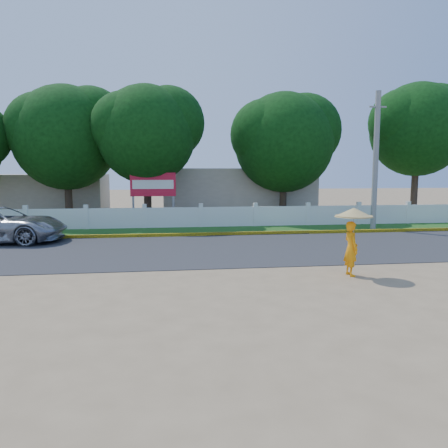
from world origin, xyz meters
name	(u,v)px	position (x,y,z in m)	size (l,w,h in m)	color
ground	(233,277)	(0.00, 0.00, 0.00)	(120.00, 120.00, 0.00)	#9E8460
road	(215,249)	(0.00, 4.50, 0.01)	(60.00, 7.00, 0.02)	#38383A
grass_verge	(203,231)	(0.00, 9.75, 0.01)	(60.00, 3.50, 0.03)	#2D601E
curb	(207,234)	(0.00, 8.05, 0.08)	(40.00, 0.18, 0.16)	yellow
fence	(201,217)	(0.00, 11.20, 0.55)	(40.00, 0.10, 1.10)	silver
building_near	(235,192)	(3.00, 18.00, 1.60)	(10.00, 6.00, 3.20)	#B7AD99
building_far	(45,195)	(-10.00, 19.00, 1.40)	(8.00, 5.00, 2.80)	#B7AD99
utility_pole	(376,161)	(8.87, 9.17, 3.54)	(0.28, 0.28, 7.07)	gray
monk_with_parasol	(352,232)	(3.44, -0.31, 1.30)	(1.10, 1.10, 2.00)	orange
billboard	(153,187)	(-2.55, 12.30, 2.14)	(2.50, 0.13, 2.95)	gray
tree_row	(205,137)	(0.56, 14.54, 5.05)	(33.60, 7.52, 8.77)	#473828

